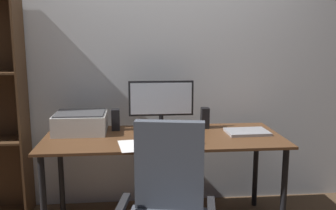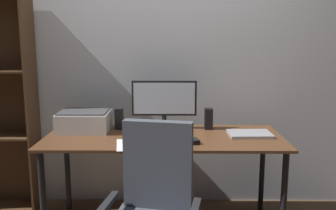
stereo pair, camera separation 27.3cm
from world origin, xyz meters
name	(u,v)px [view 2 (the right image)]	position (x,y,z in m)	size (l,w,h in m)	color
back_wall	(165,58)	(0.00, 0.54, 1.30)	(6.40, 0.10, 2.60)	silver
desk	(164,145)	(0.00, 0.00, 0.67)	(1.79, 0.74, 0.74)	#56351E
monitor	(164,101)	(0.00, 0.23, 0.97)	(0.52, 0.20, 0.39)	black
keyboard	(161,142)	(-0.01, -0.20, 0.75)	(0.29, 0.11, 0.02)	#B7BABC
mouse	(194,141)	(0.22, -0.19, 0.76)	(0.06, 0.10, 0.03)	black
coffee_mug	(169,130)	(0.04, -0.01, 0.79)	(0.09, 0.07, 0.10)	white
laptop	(250,134)	(0.66, 0.02, 0.75)	(0.32, 0.23, 0.02)	#99999E
speaker_left	(119,119)	(-0.37, 0.22, 0.82)	(0.06, 0.07, 0.17)	black
speaker_right	(209,119)	(0.36, 0.22, 0.82)	(0.06, 0.07, 0.17)	black
printer	(85,121)	(-0.64, 0.17, 0.82)	(0.40, 0.34, 0.16)	silver
paper_sheet	(132,145)	(-0.22, -0.23, 0.74)	(0.21, 0.30, 0.00)	white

